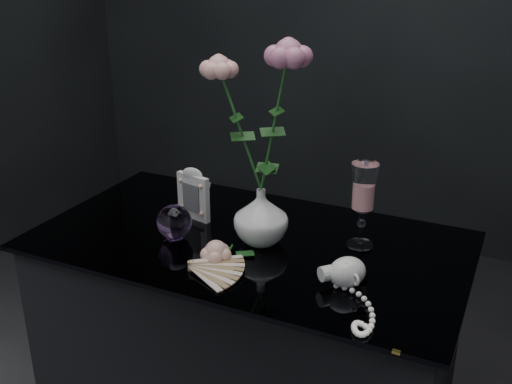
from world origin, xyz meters
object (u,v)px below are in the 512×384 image
at_px(picture_frame, 193,193).
at_px(pearl_jar, 347,271).
at_px(wine_glass, 363,206).
at_px(loose_rose, 216,252).
at_px(paperweight, 174,222).
at_px(vase, 261,216).

distance_m(picture_frame, pearl_jar, 0.49).
height_order(wine_glass, loose_rose, wine_glass).
height_order(wine_glass, picture_frame, wine_glass).
bearing_deg(wine_glass, pearl_jar, -82.20).
xyz_separation_m(picture_frame, pearl_jar, (0.47, -0.16, -0.04)).
relative_size(wine_glass, loose_rose, 1.33).
distance_m(wine_glass, paperweight, 0.46).
relative_size(vase, paperweight, 1.58).
bearing_deg(paperweight, vase, 19.10).
bearing_deg(vase, loose_rose, -109.82).
height_order(loose_rose, pearl_jar, pearl_jar).
xyz_separation_m(vase, picture_frame, (-0.22, 0.05, 0.00)).
height_order(vase, loose_rose, vase).
distance_m(vase, wine_glass, 0.24).
bearing_deg(pearl_jar, vase, -161.31).
xyz_separation_m(vase, loose_rose, (-0.05, -0.14, -0.04)).
distance_m(paperweight, loose_rose, 0.17).
bearing_deg(picture_frame, vase, -0.27).
bearing_deg(vase, pearl_jar, -23.07).
bearing_deg(paperweight, loose_rose, -23.48).
xyz_separation_m(wine_glass, picture_frame, (-0.44, -0.03, -0.03)).
height_order(vase, paperweight, vase).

